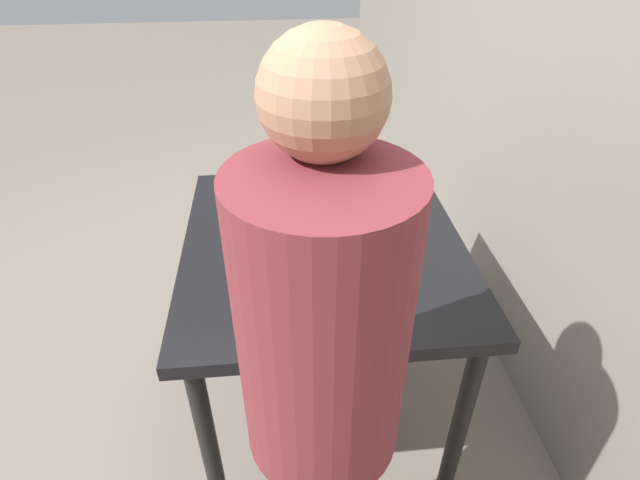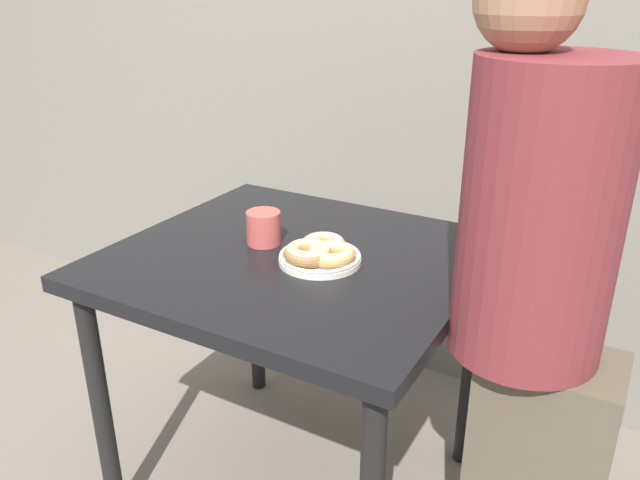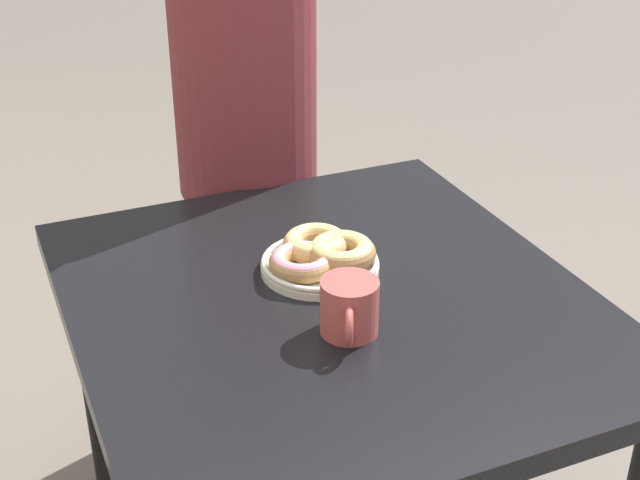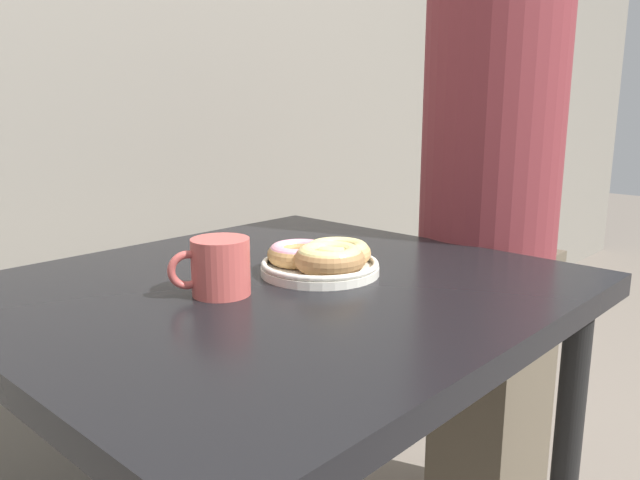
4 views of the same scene
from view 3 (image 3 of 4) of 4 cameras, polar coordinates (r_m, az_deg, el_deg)
The scene contains 4 objects.
dining_table at distance 1.52m, azimuth 0.62°, elevation -6.68°, with size 0.91×0.83×0.77m.
donut_plate at distance 1.53m, azimuth 0.08°, elevation -0.98°, with size 0.22×0.22×0.06m.
coffee_mug at distance 1.36m, azimuth 1.89°, elevation -4.32°, with size 0.12×0.09×0.09m.
person_figure at distance 2.00m, azimuth -4.80°, elevation 5.52°, with size 0.38×0.30×1.49m.
Camera 3 is at (-1.14, 0.83, 1.54)m, focal length 50.00 mm.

